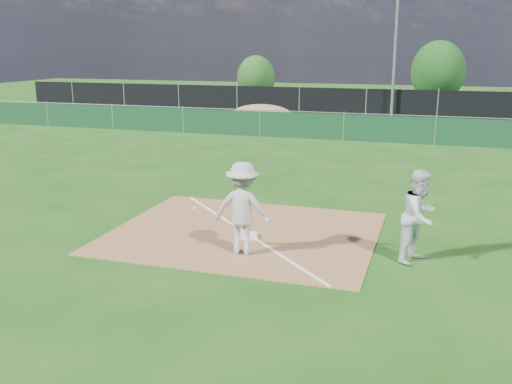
# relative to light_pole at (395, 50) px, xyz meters

# --- Properties ---
(ground) EXTENTS (90.00, 90.00, 0.00)m
(ground) POSITION_rel_light_pole_xyz_m (-1.50, -12.70, -4.00)
(ground) COLOR #19480F
(ground) RESTS_ON ground
(infield_dirt) EXTENTS (6.00, 5.00, 0.02)m
(infield_dirt) POSITION_rel_light_pole_xyz_m (-1.50, -21.70, -3.99)
(infield_dirt) COLOR #8E5F39
(infield_dirt) RESTS_ON ground
(foul_line) EXTENTS (5.01, 5.01, 0.01)m
(foul_line) POSITION_rel_light_pole_xyz_m (-1.50, -21.70, -3.98)
(foul_line) COLOR white
(foul_line) RESTS_ON infield_dirt
(green_fence) EXTENTS (44.00, 0.05, 1.20)m
(green_fence) POSITION_rel_light_pole_xyz_m (-1.50, -7.70, -3.40)
(green_fence) COLOR #0E361B
(green_fence) RESTS_ON ground
(dirt_mound) EXTENTS (3.38, 2.60, 1.17)m
(dirt_mound) POSITION_rel_light_pole_xyz_m (-6.50, -4.20, -3.42)
(dirt_mound) COLOR olive
(dirt_mound) RESTS_ON ground
(black_fence) EXTENTS (46.00, 0.04, 1.80)m
(black_fence) POSITION_rel_light_pole_xyz_m (-1.50, 0.30, -3.10)
(black_fence) COLOR black
(black_fence) RESTS_ON ground
(parking_lot) EXTENTS (46.00, 9.00, 0.01)m
(parking_lot) POSITION_rel_light_pole_xyz_m (-1.50, 5.30, -4.00)
(parking_lot) COLOR black
(parking_lot) RESTS_ON ground
(light_pole) EXTENTS (0.16, 0.16, 8.00)m
(light_pole) POSITION_rel_light_pole_xyz_m (0.00, 0.00, 0.00)
(light_pole) COLOR slate
(light_pole) RESTS_ON ground
(first_base) EXTENTS (0.46, 0.46, 0.08)m
(first_base) POSITION_rel_light_pole_xyz_m (-1.28, -22.01, -3.94)
(first_base) COLOR white
(first_base) RESTS_ON infield_dirt
(play_at_first) EXTENTS (1.84, 0.75, 1.93)m
(play_at_first) POSITION_rel_light_pole_xyz_m (-1.08, -23.00, -3.02)
(play_at_first) COLOR silver
(play_at_first) RESTS_ON infield_dirt
(runner) EXTENTS (1.05, 1.14, 1.88)m
(runner) POSITION_rel_light_pole_xyz_m (2.39, -22.32, -3.06)
(runner) COLOR silver
(runner) RESTS_ON ground
(car_left) EXTENTS (4.70, 3.34, 1.49)m
(car_left) POSITION_rel_light_pole_xyz_m (-8.53, 3.95, -3.25)
(car_left) COLOR #A0A2A7
(car_left) RESTS_ON parking_lot
(car_mid) EXTENTS (4.39, 1.93, 1.40)m
(car_mid) POSITION_rel_light_pole_xyz_m (-0.51, 4.43, -3.29)
(car_mid) COLOR black
(car_mid) RESTS_ON parking_lot
(car_right) EXTENTS (4.80, 2.36, 1.34)m
(car_right) POSITION_rel_light_pole_xyz_m (1.82, 3.85, -3.32)
(car_right) COLOR black
(car_right) RESTS_ON parking_lot
(tree_left) EXTENTS (2.96, 2.96, 3.52)m
(tree_left) POSITION_rel_light_pole_xyz_m (-11.22, 9.60, -2.19)
(tree_left) COLOR #382316
(tree_left) RESTS_ON ground
(tree_mid) EXTENTS (3.90, 3.90, 4.63)m
(tree_mid) POSITION_rel_light_pole_xyz_m (2.31, 11.34, -1.62)
(tree_mid) COLOR #382316
(tree_mid) RESTS_ON ground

